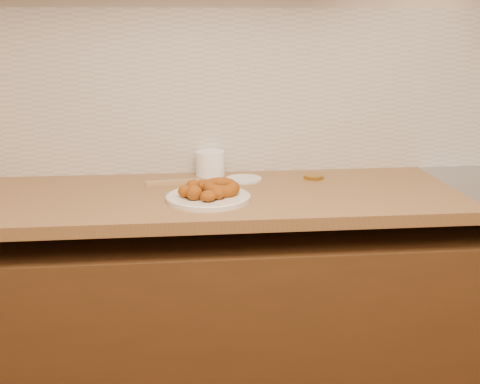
# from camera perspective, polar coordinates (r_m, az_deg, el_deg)

# --- Properties ---
(wall_back) EXTENTS (4.00, 0.02, 2.70)m
(wall_back) POSITION_cam_1_polar(r_m,az_deg,el_deg) (2.29, 5.18, 13.23)
(wall_back) COLOR beige
(wall_back) RESTS_ON ground
(base_cabinet) EXTENTS (3.60, 0.60, 0.77)m
(base_cabinet) POSITION_cam_1_polar(r_m,az_deg,el_deg) (2.24, 6.11, -12.51)
(base_cabinet) COLOR #4A2A13
(base_cabinet) RESTS_ON floor
(butcher_block) EXTENTS (2.30, 0.62, 0.04)m
(butcher_block) POSITION_cam_1_polar(r_m,az_deg,el_deg) (2.03, -11.77, -0.82)
(butcher_block) COLOR olive
(butcher_block) RESTS_ON base_cabinet
(backsplash) EXTENTS (3.60, 0.02, 0.60)m
(backsplash) POSITION_cam_1_polar(r_m,az_deg,el_deg) (2.29, 5.15, 9.47)
(backsplash) COLOR #BCB6A8
(backsplash) RESTS_ON wall_back
(donut_plate) EXTENTS (0.27, 0.27, 0.02)m
(donut_plate) POSITION_cam_1_polar(r_m,az_deg,el_deg) (1.92, -3.03, -0.57)
(donut_plate) COLOR beige
(donut_plate) RESTS_ON butcher_block
(ring_donut) EXTENTS (0.17, 0.17, 0.05)m
(ring_donut) POSITION_cam_1_polar(r_m,az_deg,el_deg) (1.93, -1.81, 0.42)
(ring_donut) COLOR #85410E
(ring_donut) RESTS_ON donut_plate
(fried_dough_chunks) EXTENTS (0.15, 0.21, 0.05)m
(fried_dough_chunks) POSITION_cam_1_polar(r_m,az_deg,el_deg) (1.90, -3.76, 0.15)
(fried_dough_chunks) COLOR #85410E
(fried_dough_chunks) RESTS_ON donut_plate
(plastic_tub) EXTENTS (0.14, 0.14, 0.09)m
(plastic_tub) POSITION_cam_1_polar(r_m,az_deg,el_deg) (2.23, -2.85, 2.72)
(plastic_tub) COLOR white
(plastic_tub) RESTS_ON butcher_block
(tub_lid) EXTENTS (0.15, 0.15, 0.01)m
(tub_lid) POSITION_cam_1_polar(r_m,az_deg,el_deg) (2.17, 0.37, 1.23)
(tub_lid) COLOR silver
(tub_lid) RESTS_ON butcher_block
(brass_jar_lid) EXTENTS (0.07, 0.07, 0.01)m
(brass_jar_lid) POSITION_cam_1_polar(r_m,az_deg,el_deg) (2.21, 6.99, 1.44)
(brass_jar_lid) COLOR #A97F2B
(brass_jar_lid) RESTS_ON butcher_block
(wooden_utensil) EXTENTS (0.19, 0.04, 0.01)m
(wooden_utensil) POSITION_cam_1_polar(r_m,az_deg,el_deg) (2.12, -6.41, 0.92)
(wooden_utensil) COLOR #9D7C4C
(wooden_utensil) RESTS_ON butcher_block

